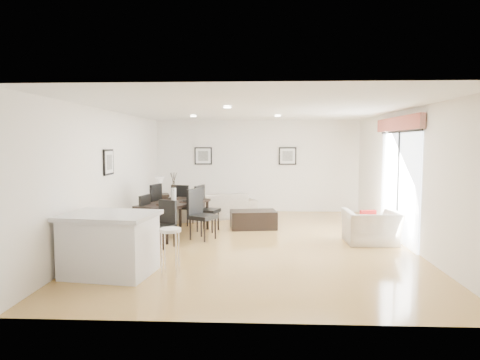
{
  "coord_description": "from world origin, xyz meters",
  "views": [
    {
      "loc": [
        0.09,
        -8.69,
        2.04
      ],
      "look_at": [
        -0.34,
        0.4,
        1.25
      ],
      "focal_mm": 32.0,
      "sensor_mm": 36.0,
      "label": 1
    }
  ],
  "objects_px": {
    "armchair": "(371,227)",
    "kitchen_island": "(110,244)",
    "sofa": "(212,206)",
    "dining_chair_enear": "(199,211)",
    "coffee_table": "(253,220)",
    "dining_chair_wfar": "(152,205)",
    "dining_chair_efar": "(204,206)",
    "bar_stool": "(170,235)",
    "dining_table": "(174,205)",
    "dining_chair_foot": "(182,203)",
    "side_table": "(160,205)",
    "dining_chair_wnear": "(141,214)",
    "dining_chair_head": "(165,221)"
  },
  "relations": [
    {
      "from": "armchair",
      "to": "kitchen_island",
      "type": "distance_m",
      "value": 5.09
    },
    {
      "from": "sofa",
      "to": "dining_chair_enear",
      "type": "relative_size",
      "value": 2.2
    },
    {
      "from": "coffee_table",
      "to": "dining_chair_wfar",
      "type": "bearing_deg",
      "value": -179.96
    },
    {
      "from": "coffee_table",
      "to": "dining_chair_efar",
      "type": "bearing_deg",
      "value": -173.24
    },
    {
      "from": "armchair",
      "to": "bar_stool",
      "type": "height_order",
      "value": "bar_stool"
    },
    {
      "from": "sofa",
      "to": "dining_chair_wfar",
      "type": "relative_size",
      "value": 2.16
    },
    {
      "from": "dining_table",
      "to": "coffee_table",
      "type": "height_order",
      "value": "dining_table"
    },
    {
      "from": "coffee_table",
      "to": "dining_table",
      "type": "bearing_deg",
      "value": -164.68
    },
    {
      "from": "dining_chair_enear",
      "to": "bar_stool",
      "type": "xyz_separation_m",
      "value": [
        -0.09,
        -2.51,
        0.03
      ]
    },
    {
      "from": "dining_chair_foot",
      "to": "kitchen_island",
      "type": "xyz_separation_m",
      "value": [
        -0.4,
        -3.98,
        -0.08
      ]
    },
    {
      "from": "dining_chair_wfar",
      "to": "kitchen_island",
      "type": "relative_size",
      "value": 0.73
    },
    {
      "from": "dining_chair_wfar",
      "to": "dining_chair_enear",
      "type": "height_order",
      "value": "dining_chair_wfar"
    },
    {
      "from": "dining_chair_enear",
      "to": "side_table",
      "type": "distance_m",
      "value": 3.08
    },
    {
      "from": "dining_chair_wfar",
      "to": "dining_chair_enear",
      "type": "xyz_separation_m",
      "value": [
        1.23,
        -0.81,
        -0.01
      ]
    },
    {
      "from": "armchair",
      "to": "kitchen_island",
      "type": "bearing_deg",
      "value": 24.33
    },
    {
      "from": "sofa",
      "to": "side_table",
      "type": "relative_size",
      "value": 3.73
    },
    {
      "from": "dining_chair_foot",
      "to": "bar_stool",
      "type": "distance_m",
      "value": 4.02
    },
    {
      "from": "dining_chair_wnear",
      "to": "coffee_table",
      "type": "bearing_deg",
      "value": 130.14
    },
    {
      "from": "side_table",
      "to": "armchair",
      "type": "bearing_deg",
      "value": -30.68
    },
    {
      "from": "coffee_table",
      "to": "side_table",
      "type": "xyz_separation_m",
      "value": [
        -2.6,
        1.52,
        0.1
      ]
    },
    {
      "from": "dining_chair_wnear",
      "to": "bar_stool",
      "type": "distance_m",
      "value": 2.7
    },
    {
      "from": "dining_chair_head",
      "to": "dining_table",
      "type": "bearing_deg",
      "value": 118.19
    },
    {
      "from": "dining_chair_efar",
      "to": "kitchen_island",
      "type": "bearing_deg",
      "value": 179.23
    },
    {
      "from": "bar_stool",
      "to": "dining_chair_wnear",
      "type": "bearing_deg",
      "value": 115.26
    },
    {
      "from": "dining_chair_enear",
      "to": "dining_chair_efar",
      "type": "distance_m",
      "value": 0.86
    },
    {
      "from": "dining_chair_wnear",
      "to": "coffee_table",
      "type": "height_order",
      "value": "dining_chair_wnear"
    },
    {
      "from": "dining_chair_wfar",
      "to": "bar_stool",
      "type": "height_order",
      "value": "dining_chair_wfar"
    },
    {
      "from": "dining_chair_wfar",
      "to": "dining_chair_efar",
      "type": "xyz_separation_m",
      "value": [
        1.22,
        0.05,
        -0.02
      ]
    },
    {
      "from": "dining_chair_efar",
      "to": "dining_chair_enear",
      "type": "bearing_deg",
      "value": -163.25
    },
    {
      "from": "kitchen_island",
      "to": "coffee_table",
      "type": "bearing_deg",
      "value": 67.48
    },
    {
      "from": "dining_chair_foot",
      "to": "kitchen_island",
      "type": "height_order",
      "value": "dining_chair_foot"
    },
    {
      "from": "dining_table",
      "to": "dining_chair_efar",
      "type": "xyz_separation_m",
      "value": [
        0.61,
        0.46,
        -0.07
      ]
    },
    {
      "from": "dining_chair_head",
      "to": "dining_chair_foot",
      "type": "distance_m",
      "value": 2.18
    },
    {
      "from": "dining_chair_enear",
      "to": "dining_chair_efar",
      "type": "xyz_separation_m",
      "value": [
        -0.01,
        0.86,
        -0.01
      ]
    },
    {
      "from": "dining_table",
      "to": "side_table",
      "type": "distance_m",
      "value": 2.48
    },
    {
      "from": "armchair",
      "to": "dining_chair_efar",
      "type": "height_order",
      "value": "dining_chair_efar"
    },
    {
      "from": "side_table",
      "to": "dining_chair_foot",
      "type": "bearing_deg",
      "value": -55.67
    },
    {
      "from": "dining_chair_wfar",
      "to": "side_table",
      "type": "xyz_separation_m",
      "value": [
        -0.24,
        1.88,
        -0.29
      ]
    },
    {
      "from": "sofa",
      "to": "kitchen_island",
      "type": "height_order",
      "value": "kitchen_island"
    },
    {
      "from": "dining_chair_wnear",
      "to": "dining_chair_foot",
      "type": "relative_size",
      "value": 0.93
    },
    {
      "from": "dining_chair_wnear",
      "to": "dining_chair_efar",
      "type": "relative_size",
      "value": 0.89
    },
    {
      "from": "dining_chair_enear",
      "to": "dining_chair_head",
      "type": "bearing_deg",
      "value": 170.21
    },
    {
      "from": "dining_chair_wfar",
      "to": "kitchen_island",
      "type": "distance_m",
      "value": 3.32
    },
    {
      "from": "dining_chair_head",
      "to": "coffee_table",
      "type": "distance_m",
      "value": 2.56
    },
    {
      "from": "coffee_table",
      "to": "bar_stool",
      "type": "xyz_separation_m",
      "value": [
        -1.22,
        -3.67,
        0.41
      ]
    },
    {
      "from": "dining_chair_enear",
      "to": "dining_chair_efar",
      "type": "height_order",
      "value": "dining_chair_enear"
    },
    {
      "from": "sofa",
      "to": "side_table",
      "type": "height_order",
      "value": "sofa"
    },
    {
      "from": "coffee_table",
      "to": "side_table",
      "type": "relative_size",
      "value": 1.7
    },
    {
      "from": "dining_chair_enear",
      "to": "coffee_table",
      "type": "bearing_deg",
      "value": -14.05
    },
    {
      "from": "armchair",
      "to": "side_table",
      "type": "height_order",
      "value": "armchair"
    }
  ]
}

